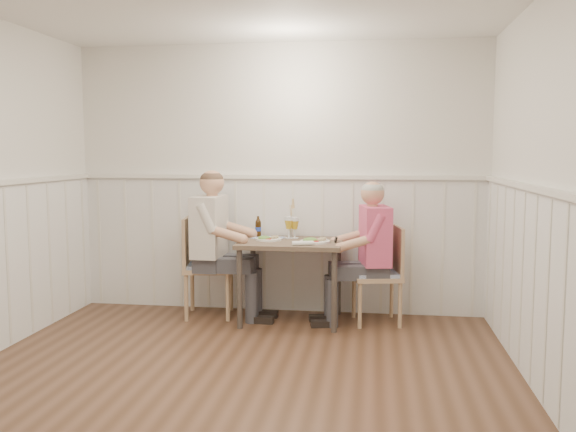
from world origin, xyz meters
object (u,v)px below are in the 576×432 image
at_px(man_in_pink, 370,264).
at_px(grass_vase, 290,219).
at_px(dining_table, 291,252).
at_px(diner_cream, 214,256).
at_px(chair_right, 383,271).
at_px(chair_left, 203,263).
at_px(beer_bottle, 258,228).

height_order(man_in_pink, grass_vase, man_in_pink).
relative_size(dining_table, diner_cream, 0.66).
bearing_deg(grass_vase, chair_right, -10.81).
distance_m(dining_table, chair_left, 0.87).
distance_m(man_in_pink, diner_cream, 1.45).
relative_size(dining_table, chair_left, 0.99).
relative_size(man_in_pink, grass_vase, 3.39).
bearing_deg(chair_right, grass_vase, 169.19).
distance_m(dining_table, chair_right, 0.85).
xyz_separation_m(dining_table, chair_right, (0.83, 0.07, -0.17)).
xyz_separation_m(chair_right, grass_vase, (-0.88, 0.17, 0.44)).
distance_m(diner_cream, grass_vase, 0.79).
relative_size(chair_left, beer_bottle, 4.73).
distance_m(chair_left, grass_vase, 0.93).
height_order(chair_right, grass_vase, grass_vase).
xyz_separation_m(chair_left, beer_bottle, (0.51, 0.14, 0.33)).
xyz_separation_m(dining_table, man_in_pink, (0.72, 0.03, -0.10)).
distance_m(diner_cream, beer_bottle, 0.50).
distance_m(dining_table, diner_cream, 0.73).
bearing_deg(chair_left, beer_bottle, 15.85).
distance_m(man_in_pink, beer_bottle, 1.12).
relative_size(man_in_pink, beer_bottle, 6.60).
bearing_deg(dining_table, chair_left, 175.28).
bearing_deg(beer_bottle, chair_left, -164.15).
bearing_deg(beer_bottle, man_in_pink, -10.07).
xyz_separation_m(dining_table, grass_vase, (-0.04, 0.24, 0.28)).
xyz_separation_m(chair_left, diner_cream, (0.13, -0.06, 0.08)).
distance_m(chair_right, chair_left, 1.69).
bearing_deg(man_in_pink, dining_table, -177.93).
relative_size(dining_table, grass_vase, 2.40).
distance_m(chair_right, man_in_pink, 0.14).
height_order(chair_right, beer_bottle, beer_bottle).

